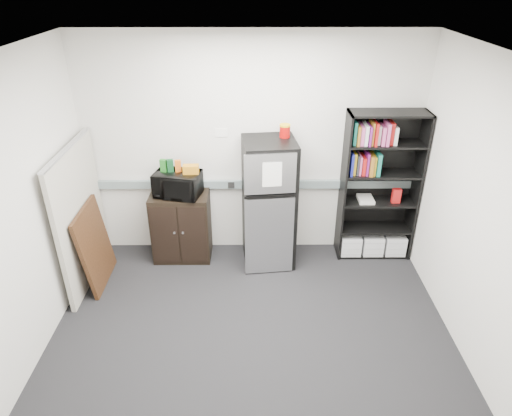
{
  "coord_description": "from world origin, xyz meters",
  "views": [
    {
      "loc": [
        0.03,
        -3.35,
        3.28
      ],
      "look_at": [
        0.05,
        0.9,
        1.01
      ],
      "focal_mm": 32.0,
      "sensor_mm": 36.0,
      "label": 1
    }
  ],
  "objects_px": {
    "cubicle_partition": "(81,216)",
    "refrigerator": "(269,204)",
    "bookshelf": "(379,188)",
    "microwave": "(178,184)",
    "cabinet": "(182,226)"
  },
  "relations": [
    {
      "from": "microwave",
      "to": "refrigerator",
      "type": "distance_m",
      "value": 1.1
    },
    {
      "from": "cabinet",
      "to": "microwave",
      "type": "bearing_deg",
      "value": -90.0
    },
    {
      "from": "cubicle_partition",
      "to": "microwave",
      "type": "relative_size",
      "value": 3.1
    },
    {
      "from": "bookshelf",
      "to": "microwave",
      "type": "height_order",
      "value": "bookshelf"
    },
    {
      "from": "cubicle_partition",
      "to": "refrigerator",
      "type": "height_order",
      "value": "cubicle_partition"
    },
    {
      "from": "cubicle_partition",
      "to": "refrigerator",
      "type": "bearing_deg",
      "value": 9.2
    },
    {
      "from": "microwave",
      "to": "refrigerator",
      "type": "xyz_separation_m",
      "value": [
        1.07,
        -0.06,
        -0.23
      ]
    },
    {
      "from": "cabinet",
      "to": "microwave",
      "type": "distance_m",
      "value": 0.58
    },
    {
      "from": "microwave",
      "to": "cabinet",
      "type": "bearing_deg",
      "value": 102.23
    },
    {
      "from": "refrigerator",
      "to": "bookshelf",
      "type": "bearing_deg",
      "value": -0.18
    },
    {
      "from": "cubicle_partition",
      "to": "microwave",
      "type": "xyz_separation_m",
      "value": [
        1.03,
        0.4,
        0.2
      ]
    },
    {
      "from": "cubicle_partition",
      "to": "bookshelf",
      "type": "bearing_deg",
      "value": 8.06
    },
    {
      "from": "cubicle_partition",
      "to": "refrigerator",
      "type": "distance_m",
      "value": 2.13
    },
    {
      "from": "refrigerator",
      "to": "cabinet",
      "type": "bearing_deg",
      "value": 169.32
    },
    {
      "from": "bookshelf",
      "to": "microwave",
      "type": "distance_m",
      "value": 2.4
    }
  ]
}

